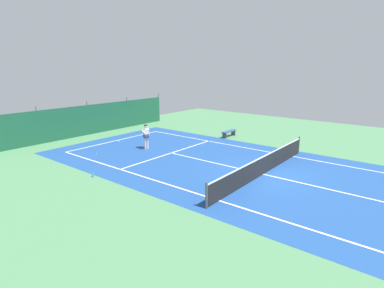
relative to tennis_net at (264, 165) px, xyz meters
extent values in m
plane|color=#4C8456|center=(0.00, 0.00, -0.51)|extent=(36.00, 36.00, 0.00)
cube|color=#1E478C|center=(0.00, 0.00, -0.51)|extent=(11.02, 26.60, 0.01)
cube|color=white|center=(0.00, 11.90, -0.50)|extent=(8.22, 0.10, 0.01)
cube|color=white|center=(-4.11, 0.00, -0.50)|extent=(0.10, 23.80, 0.01)
cube|color=white|center=(4.11, 0.00, -0.50)|extent=(0.10, 23.80, 0.01)
cube|color=white|center=(0.00, 6.40, -0.50)|extent=(8.22, 0.10, 0.01)
cube|color=white|center=(0.00, 0.00, -0.50)|extent=(0.10, 12.80, 0.01)
cube|color=white|center=(0.00, 11.75, -0.50)|extent=(0.10, 0.30, 0.01)
cube|color=black|center=(0.00, 0.00, -0.04)|extent=(9.92, 0.03, 0.95)
cube|color=white|center=(0.00, 0.00, 0.46)|extent=(9.92, 0.04, 0.05)
cylinder|color=#47474C|center=(-5.01, 0.00, 0.04)|extent=(0.10, 0.10, 1.10)
cylinder|color=#47474C|center=(5.01, 0.00, 0.04)|extent=(0.10, 0.10, 1.10)
cube|color=#195138|center=(0.00, 15.35, 0.69)|extent=(16.22, 0.06, 2.40)
cylinder|color=#595B60|center=(-4.05, 15.41, 0.84)|extent=(0.08, 0.08, 2.70)
cylinder|color=#595B60|center=(0.00, 15.41, 0.84)|extent=(0.08, 0.08, 2.70)
cylinder|color=#595B60|center=(4.05, 15.41, 0.84)|extent=(0.08, 0.08, 2.70)
cylinder|color=#595B60|center=(8.11, 15.41, 0.84)|extent=(0.08, 0.08, 2.70)
cube|color=#234C1E|center=(0.00, 15.95, 0.04)|extent=(14.60, 0.70, 1.10)
cylinder|color=beige|center=(-0.13, 8.43, -0.10)|extent=(0.12, 0.12, 0.82)
cylinder|color=beige|center=(-0.33, 8.44, -0.10)|extent=(0.12, 0.12, 0.82)
cylinder|color=navy|center=(-0.23, 8.44, 0.39)|extent=(0.40, 0.40, 0.22)
cube|color=white|center=(-0.23, 8.44, 0.59)|extent=(0.37, 0.21, 0.56)
sphere|color=beige|center=(-0.23, 8.44, 1.02)|extent=(0.22, 0.22, 0.22)
cylinder|color=black|center=(-0.23, 8.44, 1.11)|extent=(0.23, 0.23, 0.04)
cylinder|color=beige|center=(0.00, 8.43, 0.62)|extent=(0.09, 0.09, 0.58)
cylinder|color=beige|center=(-0.46, 8.33, 0.62)|extent=(0.11, 0.53, 0.41)
cylinder|color=black|center=(-0.52, 8.03, 0.51)|extent=(0.04, 0.28, 0.13)
torus|color=teal|center=(-0.52, 8.03, 0.73)|extent=(0.31, 0.14, 0.29)
sphere|color=#CCDB33|center=(-3.17, 9.91, -0.48)|extent=(0.07, 0.07, 0.07)
cube|color=silver|center=(-3.01, 18.15, 0.21)|extent=(2.13, 4.33, 0.80)
cube|color=#2D333D|center=(-3.01, 18.15, 0.89)|extent=(1.68, 2.01, 0.56)
cylinder|color=black|center=(-2.01, 16.92, -0.19)|extent=(0.27, 0.66, 0.64)
cylinder|color=black|center=(-3.80, 16.78, -0.19)|extent=(0.27, 0.66, 0.64)
cylinder|color=black|center=(-2.22, 19.52, -0.19)|extent=(0.27, 0.66, 0.64)
cylinder|color=black|center=(-4.01, 19.37, -0.19)|extent=(0.27, 0.66, 0.64)
cube|color=#335184|center=(6.31, 5.98, -0.06)|extent=(1.60, 0.40, 0.08)
cube|color=#4C4C51|center=(5.66, 5.98, -0.29)|extent=(0.08, 0.36, 0.45)
cube|color=#4C4C51|center=(6.96, 5.98, -0.29)|extent=(0.08, 0.36, 0.45)
cylinder|color=#338CD8|center=(-5.70, 6.55, -0.39)|extent=(0.08, 0.08, 0.24)
camera|label=1|loc=(-14.09, -6.49, 4.96)|focal=28.90mm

